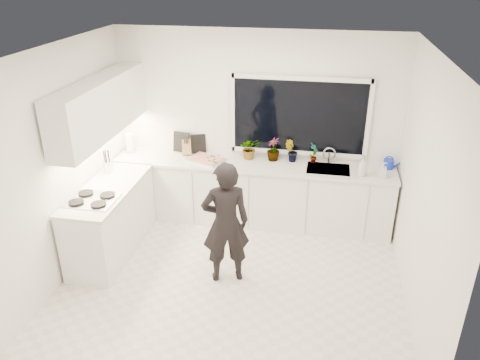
# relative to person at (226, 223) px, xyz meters

# --- Properties ---
(floor) EXTENTS (4.00, 3.50, 0.02)m
(floor) POSITION_rel_person_xyz_m (0.08, -0.03, -0.77)
(floor) COLOR beige
(floor) RESTS_ON ground
(wall_back) EXTENTS (4.00, 0.02, 2.70)m
(wall_back) POSITION_rel_person_xyz_m (0.08, 1.73, 0.59)
(wall_back) COLOR white
(wall_back) RESTS_ON ground
(wall_left) EXTENTS (0.02, 3.50, 2.70)m
(wall_left) POSITION_rel_person_xyz_m (-1.93, -0.03, 0.59)
(wall_left) COLOR white
(wall_left) RESTS_ON ground
(wall_right) EXTENTS (0.02, 3.50, 2.70)m
(wall_right) POSITION_rel_person_xyz_m (2.09, -0.03, 0.59)
(wall_right) COLOR white
(wall_right) RESTS_ON ground
(ceiling) EXTENTS (4.00, 3.50, 0.02)m
(ceiling) POSITION_rel_person_xyz_m (0.08, -0.03, 1.95)
(ceiling) COLOR white
(ceiling) RESTS_ON wall_back
(window) EXTENTS (1.80, 0.02, 1.00)m
(window) POSITION_rel_person_xyz_m (0.68, 1.69, 0.79)
(window) COLOR black
(window) RESTS_ON wall_back
(base_cabinets_back) EXTENTS (3.92, 0.58, 0.88)m
(base_cabinets_back) POSITION_rel_person_xyz_m (0.08, 1.42, -0.32)
(base_cabinets_back) COLOR white
(base_cabinets_back) RESTS_ON floor
(base_cabinets_left) EXTENTS (0.58, 1.60, 0.88)m
(base_cabinets_left) POSITION_rel_person_xyz_m (-1.59, 0.32, -0.32)
(base_cabinets_left) COLOR white
(base_cabinets_left) RESTS_ON floor
(countertop_back) EXTENTS (3.94, 0.62, 0.04)m
(countertop_back) POSITION_rel_person_xyz_m (0.08, 1.41, 0.14)
(countertop_back) COLOR silver
(countertop_back) RESTS_ON base_cabinets_back
(countertop_left) EXTENTS (0.62, 1.60, 0.04)m
(countertop_left) POSITION_rel_person_xyz_m (-1.59, 0.32, 0.14)
(countertop_left) COLOR silver
(countertop_left) RESTS_ON base_cabinets_left
(upper_cabinets) EXTENTS (0.34, 2.10, 0.70)m
(upper_cabinets) POSITION_rel_person_xyz_m (-1.71, 0.67, 1.09)
(upper_cabinets) COLOR white
(upper_cabinets) RESTS_ON wall_left
(sink) EXTENTS (0.58, 0.42, 0.14)m
(sink) POSITION_rel_person_xyz_m (1.13, 1.42, 0.11)
(sink) COLOR silver
(sink) RESTS_ON countertop_back
(faucet) EXTENTS (0.03, 0.03, 0.22)m
(faucet) POSITION_rel_person_xyz_m (1.13, 1.62, 0.27)
(faucet) COLOR silver
(faucet) RESTS_ON countertop_back
(stovetop) EXTENTS (0.56, 0.48, 0.03)m
(stovetop) POSITION_rel_person_xyz_m (-1.61, -0.03, 0.17)
(stovetop) COLOR black
(stovetop) RESTS_ON countertop_left
(person) EXTENTS (0.64, 0.52, 1.52)m
(person) POSITION_rel_person_xyz_m (0.00, 0.00, 0.00)
(person) COLOR black
(person) RESTS_ON floor
(pizza_tray) EXTENTS (0.57, 0.50, 0.03)m
(pizza_tray) POSITION_rel_person_xyz_m (-0.58, 1.39, 0.17)
(pizza_tray) COLOR silver
(pizza_tray) RESTS_ON countertop_back
(pizza) EXTENTS (0.52, 0.45, 0.01)m
(pizza) POSITION_rel_person_xyz_m (-0.58, 1.39, 0.19)
(pizza) COLOR red
(pizza) RESTS_ON pizza_tray
(watering_can) EXTENTS (0.18, 0.18, 0.13)m
(watering_can) POSITION_rel_person_xyz_m (1.93, 1.58, 0.22)
(watering_can) COLOR #142EBC
(watering_can) RESTS_ON countertop_back
(paper_towel_roll) EXTENTS (0.14, 0.14, 0.26)m
(paper_towel_roll) POSITION_rel_person_xyz_m (-1.77, 1.52, 0.29)
(paper_towel_roll) COLOR white
(paper_towel_roll) RESTS_ON countertop_back
(knife_block) EXTENTS (0.15, 0.13, 0.22)m
(knife_block) POSITION_rel_person_xyz_m (-0.91, 1.56, 0.27)
(knife_block) COLOR #8D6041
(knife_block) RESTS_ON countertop_back
(utensil_crock) EXTENTS (0.17, 0.17, 0.16)m
(utensil_crock) POSITION_rel_person_xyz_m (-1.77, 0.77, 0.24)
(utensil_crock) COLOR #AFAFB4
(utensil_crock) RESTS_ON countertop_left
(picture_frame_large) EXTENTS (0.21, 0.10, 0.28)m
(picture_frame_large) POSITION_rel_person_xyz_m (-0.76, 1.66, 0.30)
(picture_frame_large) COLOR black
(picture_frame_large) RESTS_ON countertop_back
(picture_frame_small) EXTENTS (0.25, 0.07, 0.30)m
(picture_frame_small) POSITION_rel_person_xyz_m (-1.02, 1.66, 0.31)
(picture_frame_small) COLOR black
(picture_frame_small) RESTS_ON countertop_back
(herb_plants) EXTENTS (1.15, 0.32, 0.33)m
(herb_plants) POSITION_rel_person_xyz_m (0.29, 1.58, 0.32)
(herb_plants) COLOR #26662D
(herb_plants) RESTS_ON countertop_back
(soap_bottles) EXTENTS (0.38, 0.15, 0.27)m
(soap_bottles) POSITION_rel_person_xyz_m (1.66, 1.27, 0.28)
(soap_bottles) COLOR #D8BF66
(soap_bottles) RESTS_ON countertop_back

